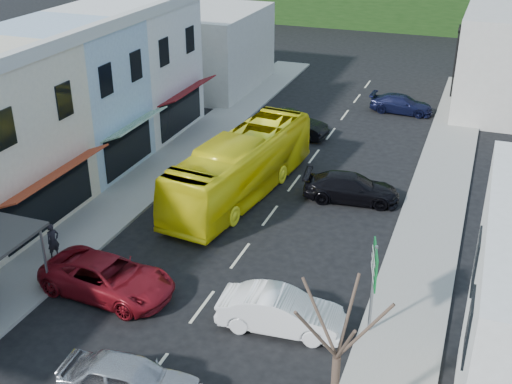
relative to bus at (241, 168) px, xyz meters
name	(u,v)px	position (x,y,z in m)	size (l,w,h in m)	color
ground	(202,307)	(2.18, -9.67, -1.55)	(120.00, 120.00, 0.00)	black
sidewalk_left	(154,176)	(-5.32, 0.33, -1.48)	(3.00, 52.00, 0.15)	gray
sidewalk_right	(431,221)	(9.68, 0.33, -1.48)	(3.00, 52.00, 0.15)	gray
shopfront_row	(8,128)	(-10.31, -4.67, 2.45)	(8.25, 30.00, 8.00)	silver
distant_block_left	(205,49)	(-9.82, 17.33, 1.45)	(8.00, 10.00, 6.00)	#B7B2A8
bus	(241,168)	(0.00, 0.00, 0.00)	(2.50, 11.60, 3.10)	yellow
car_silver	(130,383)	(2.13, -14.94, -0.85)	(1.80, 4.40, 1.40)	#B1B0B5
car_white	(281,313)	(5.43, -9.88, -0.85)	(1.80, 4.40, 1.40)	white
car_red	(108,279)	(-1.65, -10.14, -0.85)	(1.90, 4.60, 1.40)	maroon
car_black_near	(351,188)	(5.51, 1.35, -0.85)	(1.84, 4.50, 1.40)	black
car_black_far	(291,125)	(-0.17, 9.12, -0.85)	(1.80, 4.40, 1.40)	black
car_navy_far	(402,103)	(5.79, 16.19, -0.85)	(1.84, 4.50, 1.40)	black
pedestrian_left	(53,240)	(-5.21, -8.76, -0.55)	(0.60, 0.40, 1.70)	black
direction_sign	(372,291)	(8.52, -9.03, 0.29)	(0.58, 1.65, 3.68)	#095C23
street_tree	(337,357)	(8.49, -14.41, 1.62)	(2.17, 2.17, 6.35)	#3B2D25
traffic_signal	(455,62)	(8.78, 20.83, 1.21)	(0.64, 1.14, 5.51)	black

